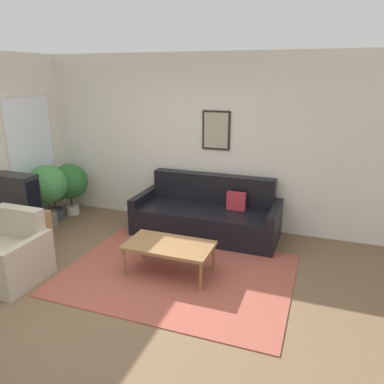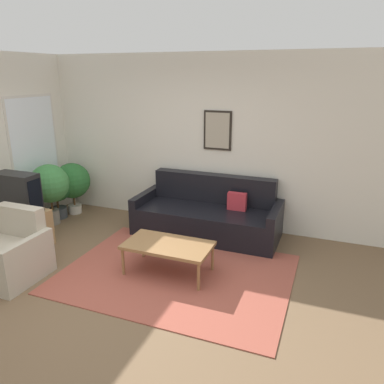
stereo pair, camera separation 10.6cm
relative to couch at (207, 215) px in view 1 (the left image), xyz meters
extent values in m
plane|color=brown|center=(-0.42, -2.03, -0.30)|extent=(16.00, 16.00, 0.00)
cube|color=#9E4C3D|center=(0.04, -1.31, -0.29)|extent=(2.77, 2.06, 0.01)
cube|color=silver|center=(-0.42, 0.46, 1.05)|extent=(8.00, 0.06, 2.70)
cube|color=black|center=(0.00, 0.42, 1.25)|extent=(0.44, 0.03, 0.60)
cube|color=#A89E89|center=(0.00, 0.40, 1.25)|extent=(0.38, 0.01, 0.54)
cube|color=beige|center=(-2.93, -0.34, 1.04)|extent=(0.02, 1.04, 1.46)
cube|color=white|center=(-2.92, -0.34, 1.04)|extent=(0.02, 0.96, 1.38)
cube|color=black|center=(0.00, -0.06, -0.08)|extent=(1.95, 0.90, 0.43)
cube|color=black|center=(0.00, 0.29, 0.36)|extent=(1.95, 0.20, 0.45)
cube|color=black|center=(-1.04, -0.06, -0.01)|extent=(0.12, 0.90, 0.57)
cube|color=black|center=(1.03, -0.06, -0.01)|extent=(0.12, 0.90, 0.57)
cube|color=#B22D38|center=(0.44, 0.05, 0.26)|extent=(0.28, 0.10, 0.28)
cube|color=olive|center=(-0.06, -1.32, 0.08)|extent=(1.07, 0.59, 0.04)
cylinder|color=olive|center=(-0.56, -1.58, -0.12)|extent=(0.04, 0.04, 0.36)
cylinder|color=olive|center=(0.43, -1.58, -0.12)|extent=(0.04, 0.04, 0.36)
cylinder|color=olive|center=(-0.56, -1.07, -0.12)|extent=(0.04, 0.04, 0.36)
cylinder|color=olive|center=(0.43, -1.07, -0.12)|extent=(0.04, 0.04, 0.36)
cube|color=#A87F51|center=(-2.34, -1.37, -0.03)|extent=(0.74, 0.46, 0.53)
cube|color=black|center=(-2.34, -1.37, 0.51)|extent=(0.64, 0.28, 0.55)
cube|color=black|center=(-2.02, -1.37, 0.51)|extent=(0.01, 0.23, 0.43)
cube|color=#B2A893|center=(-1.84, -2.14, -0.08)|extent=(0.64, 0.76, 0.45)
cube|color=#B2A893|center=(-1.84, -1.84, 0.34)|extent=(0.64, 0.16, 0.38)
cube|color=#B2A893|center=(-1.48, -2.14, -0.02)|extent=(0.09, 0.76, 0.57)
cylinder|color=slate|center=(-2.52, -0.55, -0.18)|extent=(0.20, 0.20, 0.24)
cylinder|color=#51381E|center=(-2.52, -0.55, 0.04)|extent=(0.04, 0.04, 0.19)
sphere|color=#3D8442|center=(-2.52, -0.55, 0.39)|extent=(0.62, 0.62, 0.62)
cylinder|color=beige|center=(-2.51, -0.01, -0.22)|extent=(0.23, 0.23, 0.15)
cylinder|color=#51381E|center=(-2.51, -0.01, -0.05)|extent=(0.04, 0.04, 0.18)
sphere|color=#28662D|center=(-2.51, -0.01, 0.30)|extent=(0.62, 0.62, 0.62)
cylinder|color=#383D42|center=(-2.63, -0.29, -0.21)|extent=(0.29, 0.29, 0.18)
cylinder|color=#51381E|center=(-2.63, -0.29, -0.04)|extent=(0.04, 0.04, 0.16)
sphere|color=#1E5628|center=(-2.63, -0.29, 0.28)|extent=(0.54, 0.54, 0.54)
camera|label=1|loc=(1.62, -5.14, 2.09)|focal=35.00mm
camera|label=2|loc=(1.72, -5.10, 2.09)|focal=35.00mm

